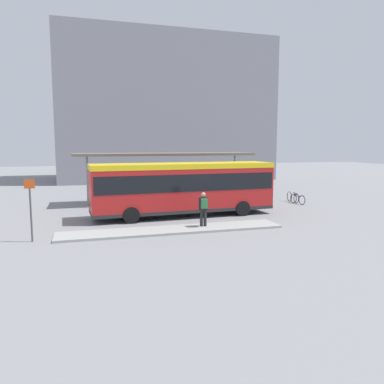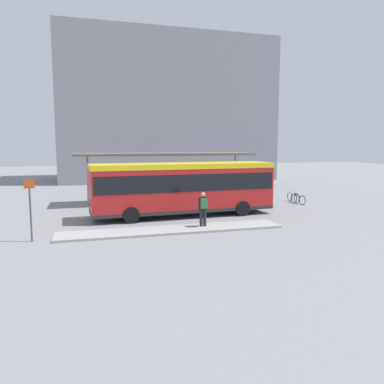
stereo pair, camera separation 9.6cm
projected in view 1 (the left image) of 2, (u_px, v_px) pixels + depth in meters
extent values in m
plane|color=gray|center=(183.00, 216.00, 22.87)|extent=(120.00, 120.00, 0.00)
cube|color=#9E9E99|center=(173.00, 230.00, 18.78)|extent=(11.29, 1.80, 0.12)
cube|color=red|center=(183.00, 187.00, 22.65)|extent=(11.10, 3.04, 2.86)
cube|color=yellow|center=(183.00, 166.00, 22.49)|extent=(11.12, 3.06, 0.30)
cube|color=black|center=(183.00, 181.00, 22.61)|extent=(10.88, 3.06, 1.00)
cube|color=black|center=(263.00, 179.00, 24.39)|extent=(0.20, 2.29, 1.10)
cube|color=#28282B|center=(183.00, 208.00, 22.82)|extent=(11.11, 3.05, 0.20)
cylinder|color=black|center=(226.00, 203.00, 25.04)|extent=(0.93, 0.33, 0.92)
cylinder|color=black|center=(242.00, 208.00, 22.81)|extent=(0.93, 0.33, 0.92)
cylinder|color=black|center=(124.00, 208.00, 22.83)|extent=(0.93, 0.33, 0.92)
cylinder|color=black|center=(131.00, 215.00, 20.59)|extent=(0.93, 0.33, 0.92)
cylinder|color=#232328|center=(201.00, 218.00, 19.33)|extent=(0.16, 0.16, 0.86)
cylinder|color=#232328|center=(205.00, 218.00, 19.36)|extent=(0.16, 0.16, 0.86)
cube|color=black|center=(203.00, 204.00, 19.25)|extent=(0.45, 0.27, 0.65)
cube|color=#337542|center=(204.00, 204.00, 19.03)|extent=(0.34, 0.24, 0.49)
sphere|color=tan|center=(203.00, 195.00, 19.19)|extent=(0.23, 0.23, 0.23)
torus|color=black|center=(302.00, 200.00, 27.06)|extent=(0.15, 0.69, 0.69)
torus|color=black|center=(293.00, 198.00, 27.89)|extent=(0.15, 0.69, 0.69)
cylinder|color=#2847AD|center=(298.00, 196.00, 27.45)|extent=(0.14, 0.72, 0.04)
cylinder|color=#2847AD|center=(296.00, 197.00, 27.61)|extent=(0.04, 0.04, 0.34)
cube|color=black|center=(296.00, 194.00, 27.58)|extent=(0.10, 0.19, 0.04)
cylinder|color=#2847AD|center=(301.00, 196.00, 27.10)|extent=(0.48, 0.10, 0.03)
torus|color=black|center=(289.00, 196.00, 28.77)|extent=(0.07, 0.75, 0.75)
torus|color=black|center=(296.00, 198.00, 27.79)|extent=(0.07, 0.75, 0.75)
cylinder|color=silver|center=(293.00, 194.00, 28.25)|extent=(0.07, 0.80, 0.04)
cylinder|color=silver|center=(294.00, 195.00, 28.08)|extent=(0.04, 0.04, 0.37)
cube|color=black|center=(294.00, 193.00, 28.05)|extent=(0.08, 0.18, 0.04)
cylinder|color=silver|center=(290.00, 192.00, 28.63)|extent=(0.48, 0.05, 0.03)
cube|color=#706656|center=(165.00, 154.00, 28.14)|extent=(13.36, 3.24, 0.18)
cylinder|color=gray|center=(88.00, 181.00, 26.79)|extent=(0.16, 0.16, 3.52)
cylinder|color=gray|center=(235.00, 177.00, 29.95)|extent=(0.16, 0.16, 3.52)
cylinder|color=slate|center=(219.00, 201.00, 26.97)|extent=(0.69, 0.69, 0.52)
sphere|color=#337F38|center=(219.00, 194.00, 26.90)|extent=(0.79, 0.79, 0.79)
cylinder|color=#4C4C51|center=(31.00, 215.00, 16.59)|extent=(0.08, 0.08, 2.40)
cube|color=#D84C19|center=(29.00, 184.00, 16.41)|extent=(0.44, 0.03, 0.40)
cube|color=gray|center=(163.00, 111.00, 48.40)|extent=(25.85, 13.26, 17.25)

